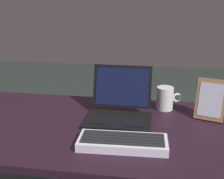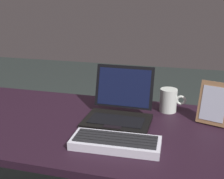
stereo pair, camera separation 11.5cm
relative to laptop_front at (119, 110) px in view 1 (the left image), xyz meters
The scene contains 5 objects.
desk 0.16m from the laptop_front, 82.98° to the right, with size 1.78×0.64×0.71m.
laptop_front is the anchor object (origin of this frame).
external_keyboard 0.23m from the laptop_front, 79.39° to the right, with size 0.30×0.13×0.03m.
photo_frame 0.37m from the laptop_front, ahead, with size 0.12×0.08×0.17m.
coffee_mug 0.23m from the laptop_front, 37.68° to the left, with size 0.11×0.07×0.10m.
Camera 1 is at (0.13, -1.01, 1.20)m, focal length 46.35 mm.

